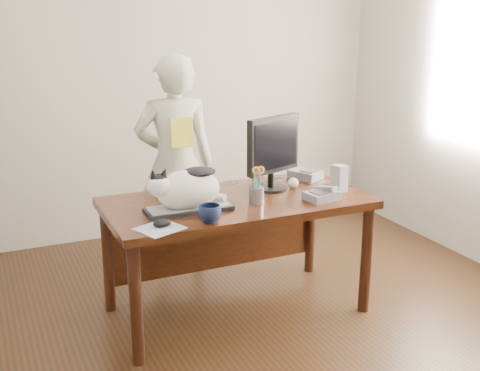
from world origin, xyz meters
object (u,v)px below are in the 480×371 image
cat (186,188)px  mouse (162,223)px  desk (232,218)px  speaker (339,178)px  monitor (273,149)px  pen_cup (256,193)px  book_stack (189,187)px  baseball (293,183)px  keyboard (189,209)px  calculator (306,174)px  phone (322,195)px  coffee_mug (210,214)px  person (175,164)px

cat → mouse: (-0.20, -0.20, -0.12)m
desk → speaker: size_ratio=9.31×
monitor → speaker: 0.46m
desk → pen_cup: (0.07, -0.20, 0.21)m
speaker → monitor: bearing=139.1°
speaker → book_stack: (-0.87, 0.38, -0.05)m
desk → cat: cat is taller
monitor → baseball: size_ratio=6.63×
keyboard → calculator: bearing=19.8°
monitor → calculator: monitor is taller
monitor → pen_cup: monitor is taller
phone → coffee_mug: bearing=178.7°
pen_cup → book_stack: size_ratio=0.88×
keyboard → pen_cup: 0.42m
cat → coffee_mug: 0.25m
cat → person: (0.25, 0.94, -0.10)m
desk → pen_cup: 0.30m
coffee_mug → phone: 0.78m
coffee_mug → person: (0.19, 1.17, -0.01)m
coffee_mug → phone: (0.78, 0.10, -0.02)m
speaker → keyboard: bearing=166.6°
coffee_mug → desk: bearing=53.0°
baseball → monitor: bearing=169.2°
coffee_mug → cat: bearing=104.0°
pen_cup → calculator: bearing=33.5°
pen_cup → person: person is taller
cat → pen_cup: 0.44m
book_stack → pen_cup: bearing=-66.1°
cat → mouse: cat is taller
baseball → person: 0.95m
speaker → calculator: (-0.03, 0.36, -0.06)m
speaker → calculator: bearing=83.3°
phone → person: size_ratio=0.14×
phone → baseball: size_ratio=3.04×
mouse → book_stack: book_stack is taller
speaker → person: bearing=116.6°
cat → calculator: (0.99, 0.34, -0.11)m
pen_cup → book_stack: 0.48m
keyboard → desk: bearing=27.4°
phone → book_stack: 0.84m
keyboard → book_stack: (0.13, 0.35, 0.02)m
monitor → book_stack: size_ratio=1.82×
cat → phone: 0.85m
keyboard → book_stack: book_stack is taller
mouse → phone: bearing=-18.1°
monitor → speaker: size_ratio=2.77×
mouse → baseball: bearing=-2.5°
speaker → book_stack: size_ratio=0.66×
phone → person: bearing=109.9°
calculator → coffee_mug: bearing=-174.5°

